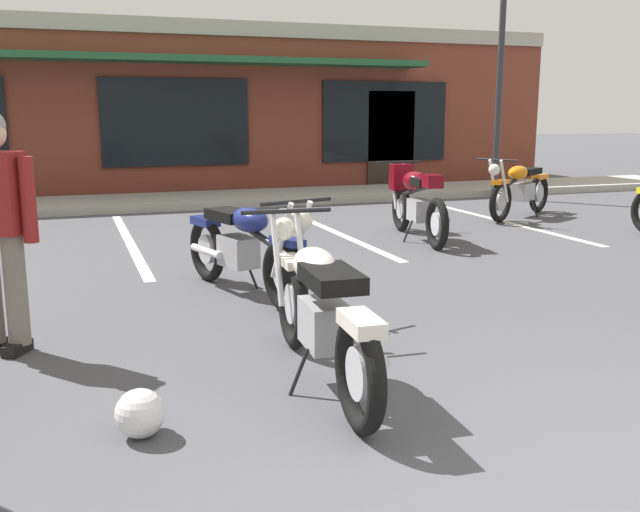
% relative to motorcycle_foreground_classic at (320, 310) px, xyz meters
% --- Properties ---
extents(ground_plane, '(80.00, 80.00, 0.00)m').
position_rel_motorcycle_foreground_classic_xyz_m(ground_plane, '(0.69, 1.41, -0.46)').
color(ground_plane, '#47474C').
extents(sidewalk_kerb, '(22.00, 1.80, 0.14)m').
position_rel_motorcycle_foreground_classic_xyz_m(sidewalk_kerb, '(0.69, 9.06, -0.39)').
color(sidewalk_kerb, '#A8A59E').
rests_on(sidewalk_kerb, ground_plane).
extents(brick_storefront_building, '(16.92, 6.63, 3.43)m').
position_rel_motorcycle_foreground_classic_xyz_m(brick_storefront_building, '(0.70, 13.32, 1.26)').
color(brick_storefront_building, brown).
rests_on(brick_storefront_building, ground_plane).
extents(painted_stall_lines, '(8.51, 4.80, 0.01)m').
position_rel_motorcycle_foreground_classic_xyz_m(painted_stall_lines, '(0.69, 5.46, -0.46)').
color(painted_stall_lines, silver).
rests_on(painted_stall_lines, ground_plane).
extents(motorcycle_foreground_classic, '(0.66, 2.11, 0.98)m').
position_rel_motorcycle_foreground_classic_xyz_m(motorcycle_foreground_classic, '(0.00, 0.00, 0.00)').
color(motorcycle_foreground_classic, black).
rests_on(motorcycle_foreground_classic, ground_plane).
extents(motorcycle_red_sportbike, '(0.73, 2.10, 0.98)m').
position_rel_motorcycle_foreground_classic_xyz_m(motorcycle_red_sportbike, '(2.92, 4.45, 0.07)').
color(motorcycle_red_sportbike, black).
rests_on(motorcycle_red_sportbike, ground_plane).
extents(motorcycle_silver_naked, '(0.93, 2.06, 0.98)m').
position_rel_motorcycle_foreground_classic_xyz_m(motorcycle_silver_naked, '(0.05, 2.23, 0.00)').
color(motorcycle_silver_naked, black).
rests_on(motorcycle_silver_naked, ground_plane).
extents(motorcycle_green_cafe_racer, '(1.87, 1.34, 0.98)m').
position_rel_motorcycle_foreground_classic_xyz_m(motorcycle_green_cafe_racer, '(5.37, 5.62, 0.00)').
color(motorcycle_green_cafe_racer, black).
rests_on(motorcycle_green_cafe_racer, ground_plane).
extents(helmet_on_pavement, '(0.26, 0.26, 0.26)m').
position_rel_motorcycle_foreground_classic_xyz_m(helmet_on_pavement, '(-1.14, -0.43, -0.33)').
color(helmet_on_pavement, silver).
rests_on(helmet_on_pavement, ground_plane).
extents(parking_lot_lamp_post, '(0.24, 0.76, 5.32)m').
position_rel_motorcycle_foreground_classic_xyz_m(parking_lot_lamp_post, '(6.43, 7.86, 2.95)').
color(parking_lot_lamp_post, '#2D2D33').
rests_on(parking_lot_lamp_post, ground_plane).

